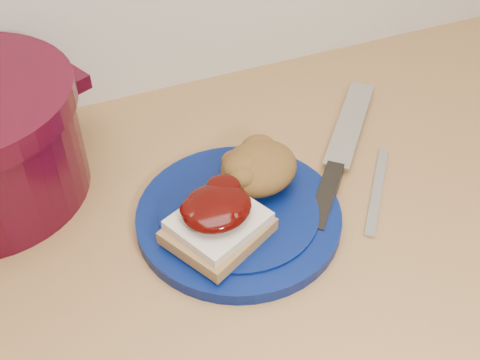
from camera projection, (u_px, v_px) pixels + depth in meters
name	position (u px, v px, depth m)	size (l,w,h in m)	color
plate	(239.00, 217.00, 0.75)	(0.25, 0.25, 0.02)	#05124A
sandwich	(218.00, 220.00, 0.69)	(0.14, 0.13, 0.05)	olive
stuffing_mound	(259.00, 168.00, 0.76)	(0.10, 0.09, 0.05)	brown
chef_knife	(333.00, 176.00, 0.80)	(0.24, 0.27, 0.02)	black
butter_knife	(377.00, 190.00, 0.79)	(0.17, 0.01, 0.00)	silver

